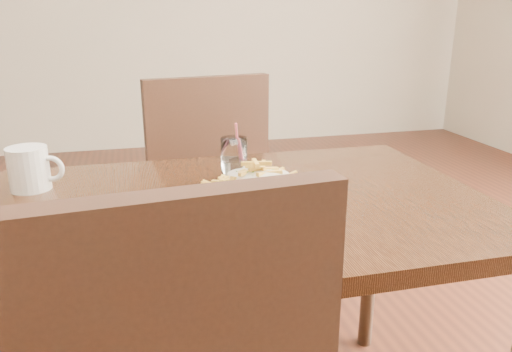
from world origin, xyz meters
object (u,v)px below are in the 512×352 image
object	(u,v)px
loaded_fries	(256,182)
coffee_mug	(30,169)
table	(239,231)
chair_far	(201,184)
water_glass	(234,161)
fries_plate	(256,201)

from	to	relation	value
loaded_fries	coffee_mug	distance (m)	0.58
table	chair_far	xyz separation A→B (m)	(0.01, 0.73, -0.12)
water_glass	coffee_mug	bearing A→B (deg)	175.11
fries_plate	chair_far	bearing A→B (deg)	91.93
table	water_glass	bearing A→B (deg)	81.67
chair_far	water_glass	distance (m)	0.62
table	loaded_fries	distance (m)	0.14
table	water_glass	xyz separation A→B (m)	(0.02, 0.17, 0.13)
chair_far	water_glass	bearing A→B (deg)	-88.38
table	fries_plate	distance (m)	0.10
chair_far	loaded_fries	world-z (taller)	chair_far
water_glass	coffee_mug	world-z (taller)	water_glass
chair_far	loaded_fries	size ratio (longest dim) A/B	4.05
chair_far	coffee_mug	distance (m)	0.76
table	chair_far	distance (m)	0.74
chair_far	coffee_mug	xyz separation A→B (m)	(-0.50, -0.52, 0.25)
water_glass	chair_far	bearing A→B (deg)	91.62
coffee_mug	table	bearing A→B (deg)	-23.19
loaded_fries	coffee_mug	bearing A→B (deg)	155.15
table	chair_far	world-z (taller)	chair_far
coffee_mug	chair_far	bearing A→B (deg)	46.23
table	fries_plate	xyz separation A→B (m)	(0.03, -0.03, 0.09)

